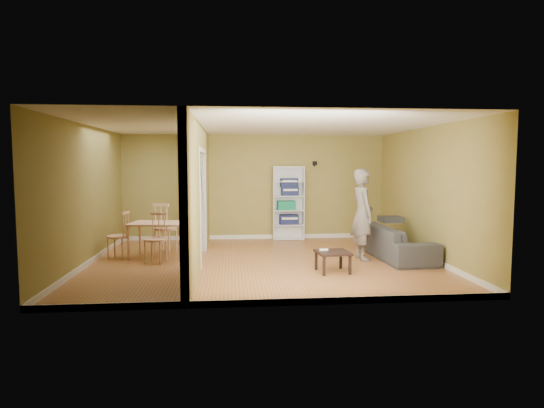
% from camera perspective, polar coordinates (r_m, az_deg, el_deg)
% --- Properties ---
extents(room_shell, '(6.50, 6.50, 6.50)m').
position_cam_1_polar(room_shell, '(8.63, -1.20, 1.20)').
color(room_shell, '#B27430').
rests_on(room_shell, ground).
extents(partition, '(0.22, 5.50, 2.60)m').
position_cam_1_polar(partition, '(8.63, -9.18, 1.14)').
color(partition, olive).
rests_on(partition, ground).
extents(wall_speaker, '(0.10, 0.10, 0.10)m').
position_cam_1_polar(wall_speaker, '(11.47, 5.38, 5.12)').
color(wall_speaker, black).
rests_on(wall_speaker, room_shell).
extents(sofa, '(2.26, 1.06, 0.85)m').
position_cam_1_polar(sofa, '(9.47, 15.29, -3.98)').
color(sofa, '#232426').
rests_on(sofa, ground).
extents(person, '(0.82, 0.66, 2.10)m').
position_cam_1_polar(person, '(9.07, 11.30, -0.31)').
color(person, slate).
rests_on(person, ground).
extents(bookshelf, '(0.77, 0.34, 1.83)m').
position_cam_1_polar(bookshelf, '(11.32, 2.04, 0.14)').
color(bookshelf, white).
rests_on(bookshelf, ground).
extents(paper_box_navy_a, '(0.46, 0.30, 0.23)m').
position_cam_1_polar(paper_box_navy_a, '(11.32, 2.14, -1.94)').
color(paper_box_navy_a, '#1E214B').
rests_on(paper_box_navy_a, bookshelf).
extents(paper_box_teal, '(0.44, 0.28, 0.22)m').
position_cam_1_polar(paper_box_teal, '(11.27, 1.81, -0.17)').
color(paper_box_teal, teal).
rests_on(paper_box_teal, bookshelf).
extents(paper_box_navy_b, '(0.41, 0.27, 0.21)m').
position_cam_1_polar(paper_box_navy_b, '(11.25, 2.26, 1.61)').
color(paper_box_navy_b, navy).
rests_on(paper_box_navy_b, bookshelf).
extents(paper_box_navy_c, '(0.42, 0.27, 0.22)m').
position_cam_1_polar(paper_box_navy_c, '(11.24, 2.17, 2.72)').
color(paper_box_navy_c, navy).
rests_on(paper_box_navy_c, bookshelf).
extents(coffee_table, '(0.55, 0.55, 0.37)m').
position_cam_1_polar(coffee_table, '(8.00, 7.64, -6.27)').
color(coffee_table, '#37211B').
rests_on(coffee_table, ground).
extents(game_controller, '(0.15, 0.04, 0.03)m').
position_cam_1_polar(game_controller, '(8.04, 6.51, -5.70)').
color(game_controller, white).
rests_on(game_controller, coffee_table).
extents(dining_table, '(1.13, 0.75, 0.71)m').
position_cam_1_polar(dining_table, '(9.43, -13.98, -2.73)').
color(dining_table, '#E5B48E').
rests_on(dining_table, ground).
extents(chair_left, '(0.51, 0.51, 0.95)m').
position_cam_1_polar(chair_left, '(9.54, -18.76, -3.70)').
color(chair_left, '#DBB96F').
rests_on(chair_left, ground).
extents(chair_near, '(0.53, 0.53, 0.95)m').
position_cam_1_polar(chair_near, '(8.92, -14.41, -4.16)').
color(chair_near, tan).
rests_on(chair_near, ground).
extents(chair_far, '(0.62, 0.62, 1.05)m').
position_cam_1_polar(chair_far, '(10.01, -13.20, -2.85)').
color(chair_far, tan).
rests_on(chair_far, ground).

